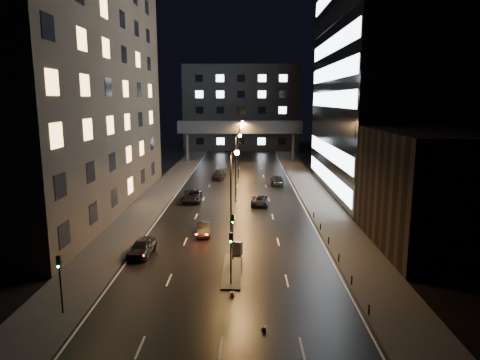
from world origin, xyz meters
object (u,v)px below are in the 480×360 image
at_px(car_away_a, 142,247).
at_px(car_away_c, 192,196).
at_px(car_away_b, 203,229).
at_px(car_toward_b, 277,180).
at_px(utility_cabinet, 237,248).
at_px(car_away_d, 219,175).
at_px(car_toward_a, 260,200).

bearing_deg(car_away_a, car_away_c, 90.30).
height_order(car_away_b, car_toward_b, car_toward_b).
relative_size(car_away_a, utility_cabinet, 3.57).
xyz_separation_m(car_away_b, car_toward_b, (10.36, 29.30, 0.15)).
distance_m(car_away_d, car_toward_b, 12.00).
bearing_deg(car_away_c, car_away_d, 78.55).
xyz_separation_m(car_away_a, car_toward_a, (12.20, 20.60, -0.09)).
bearing_deg(car_away_c, utility_cabinet, -74.68).
bearing_deg(car_away_b, car_away_c, 94.61).
bearing_deg(utility_cabinet, car_away_a, -159.26).
distance_m(car_away_c, car_away_d, 18.74).
distance_m(car_away_a, utility_cabinet, 9.38).
distance_m(car_away_a, car_away_d, 41.33).
height_order(car_away_b, utility_cabinet, utility_cabinet).
distance_m(car_toward_a, car_toward_b, 15.55).
xyz_separation_m(car_toward_a, utility_cabinet, (-2.82, -20.81, 0.10)).
bearing_deg(car_away_d, car_away_a, -92.60).
relative_size(car_away_d, utility_cabinet, 4.09).
xyz_separation_m(car_away_b, car_toward_a, (6.80, 14.16, 0.05)).
bearing_deg(car_away_a, car_toward_b, 71.76).
height_order(car_away_c, car_toward_b, car_away_c).
bearing_deg(car_toward_a, car_away_c, -6.49).
relative_size(car_away_c, utility_cabinet, 4.44).
bearing_deg(car_toward_b, car_toward_a, 78.06).
bearing_deg(car_away_b, car_toward_b, 63.45).
height_order(car_away_d, car_toward_b, car_toward_b).
height_order(car_away_a, car_toward_b, same).
distance_m(car_away_d, utility_cabinet, 41.48).
bearing_deg(car_toward_b, car_away_a, 67.48).
distance_m(car_away_d, car_toward_a, 21.67).
distance_m(car_away_a, car_away_b, 8.40).
bearing_deg(car_toward_b, car_away_d, -24.90).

